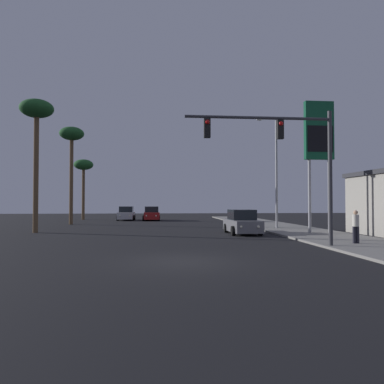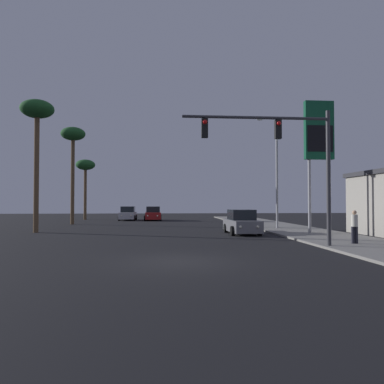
% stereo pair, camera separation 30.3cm
% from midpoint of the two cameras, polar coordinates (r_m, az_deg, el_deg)
% --- Properties ---
extents(ground_plane, '(120.00, 120.00, 0.00)m').
position_cam_midpoint_polar(ground_plane, '(14.11, -1.41, -10.52)').
color(ground_plane, black).
extents(sidewalk_right, '(5.00, 60.00, 0.12)m').
position_cam_midpoint_polar(sidewalk_right, '(26.13, 18.64, -6.17)').
color(sidewalk_right, gray).
rests_on(sidewalk_right, ground).
extents(car_grey, '(2.04, 4.34, 1.68)m').
position_cam_midpoint_polar(car_grey, '(26.18, 7.92, -4.69)').
color(car_grey, slate).
rests_on(car_grey, ground).
extents(car_red, '(2.04, 4.34, 1.68)m').
position_cam_midpoint_polar(car_red, '(45.52, -5.78, -3.36)').
color(car_red, maroon).
rests_on(car_red, ground).
extents(car_silver, '(2.04, 4.32, 1.68)m').
position_cam_midpoint_polar(car_silver, '(46.43, -9.55, -3.31)').
color(car_silver, '#B7B7BC').
rests_on(car_silver, ground).
extents(traffic_light_mast, '(7.16, 0.36, 6.50)m').
position_cam_midpoint_polar(traffic_light_mast, '(18.57, 14.75, 6.29)').
color(traffic_light_mast, '#38383D').
rests_on(traffic_light_mast, sidewalk_right).
extents(street_lamp, '(1.74, 0.24, 9.00)m').
position_cam_midpoint_polar(street_lamp, '(31.14, 12.85, 3.86)').
color(street_lamp, '#99999E').
rests_on(street_lamp, sidewalk_right).
extents(gas_station_sign, '(2.00, 0.42, 9.00)m').
position_cam_midpoint_polar(gas_station_sign, '(27.29, 19.09, 7.85)').
color(gas_station_sign, '#99999E').
rests_on(gas_station_sign, sidewalk_right).
extents(pedestrian_on_sidewalk, '(0.34, 0.32, 1.67)m').
position_cam_midpoint_polar(pedestrian_on_sidewalk, '(20.64, 23.91, -4.66)').
color(pedestrian_on_sidewalk, '#23232D').
rests_on(pedestrian_on_sidewalk, sidewalk_right).
extents(palm_tree_far, '(2.40, 2.40, 7.58)m').
position_cam_midpoint_polar(palm_tree_far, '(49.02, -15.76, 3.59)').
color(palm_tree_far, brown).
rests_on(palm_tree_far, ground).
extents(palm_tree_mid, '(2.40, 2.40, 9.68)m').
position_cam_midpoint_polar(palm_tree_mid, '(39.38, -17.47, 7.60)').
color(palm_tree_mid, brown).
rests_on(palm_tree_mid, ground).
extents(palm_tree_near, '(2.40, 2.40, 9.67)m').
position_cam_midpoint_polar(palm_tree_near, '(29.95, -22.26, 10.52)').
color(palm_tree_near, brown).
rests_on(palm_tree_near, ground).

